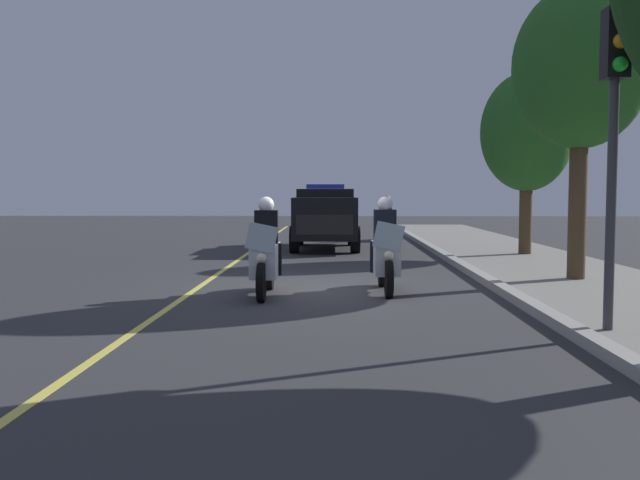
# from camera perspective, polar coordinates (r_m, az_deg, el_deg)

# --- Properties ---
(ground_plane) EXTENTS (80.00, 80.00, 0.00)m
(ground_plane) POSITION_cam_1_polar(r_m,az_deg,el_deg) (12.96, -0.03, -4.05)
(ground_plane) COLOR #333335
(curb_strip) EXTENTS (48.00, 0.24, 0.15)m
(curb_strip) POSITION_cam_1_polar(r_m,az_deg,el_deg) (13.28, 14.23, -3.65)
(curb_strip) COLOR #9E9B93
(curb_strip) RESTS_ON ground
(sidewalk_strip) EXTENTS (48.00, 3.60, 0.10)m
(sidewalk_strip) POSITION_cam_1_polar(r_m,az_deg,el_deg) (13.83, 21.94, -3.62)
(sidewalk_strip) COLOR gray
(sidewalk_strip) RESTS_ON ground
(lane_stripe_center) EXTENTS (48.00, 0.12, 0.01)m
(lane_stripe_center) POSITION_cam_1_polar(r_m,az_deg,el_deg) (13.22, -10.06, -3.94)
(lane_stripe_center) COLOR #E0D14C
(lane_stripe_center) RESTS_ON ground
(police_motorcycle_lead_left) EXTENTS (2.14, 0.56, 1.72)m
(police_motorcycle_lead_left) POSITION_cam_1_polar(r_m,az_deg,el_deg) (12.18, -4.47, -1.26)
(police_motorcycle_lead_left) COLOR black
(police_motorcycle_lead_left) RESTS_ON ground
(police_motorcycle_lead_right) EXTENTS (2.14, 0.56, 1.72)m
(police_motorcycle_lead_right) POSITION_cam_1_polar(r_m,az_deg,el_deg) (12.64, 5.36, -1.08)
(police_motorcycle_lead_right) COLOR black
(police_motorcycle_lead_right) RESTS_ON ground
(police_suv) EXTENTS (4.92, 2.11, 2.05)m
(police_suv) POSITION_cam_1_polar(r_m,az_deg,el_deg) (22.19, 0.43, 2.03)
(police_suv) COLOR black
(police_suv) RESTS_ON ground
(cyclist_background) EXTENTS (1.76, 0.32, 1.69)m
(cyclist_background) POSITION_cam_1_polar(r_m,az_deg,el_deg) (26.18, 5.51, 1.81)
(cyclist_background) COLOR black
(cyclist_background) RESTS_ON ground
(traffic_light) EXTENTS (0.38, 0.28, 3.93)m
(traffic_light) POSITION_cam_1_polar(r_m,az_deg,el_deg) (9.30, 22.92, 10.85)
(traffic_light) COLOR #38383D
(traffic_light) RESTS_ON sidewalk_strip
(tree_mid_block) EXTENTS (2.61, 2.61, 5.71)m
(tree_mid_block) POSITION_cam_1_polar(r_m,az_deg,el_deg) (14.76, 20.51, 12.98)
(tree_mid_block) COLOR #4C3823
(tree_mid_block) RESTS_ON sidewalk_strip
(tree_far_back) EXTENTS (2.53, 2.53, 4.98)m
(tree_far_back) POSITION_cam_1_polar(r_m,az_deg,el_deg) (20.12, 16.54, 8.39)
(tree_far_back) COLOR #4C3823
(tree_far_back) RESTS_ON sidewalk_strip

